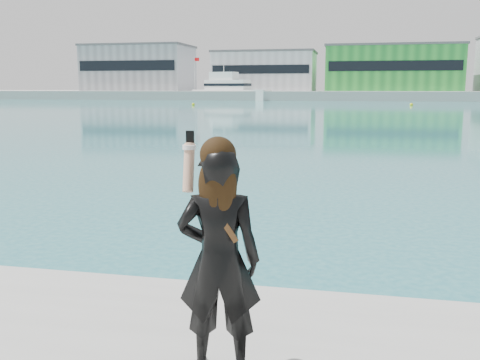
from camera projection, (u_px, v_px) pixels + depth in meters
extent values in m
cube|color=#9E9E99|center=(356.00, 95.00, 129.55)|extent=(320.00, 40.00, 2.00)
cube|color=gray|center=(139.00, 69.00, 137.92)|extent=(26.00, 16.00, 11.00)
cube|color=black|center=(126.00, 66.00, 130.03)|extent=(24.70, 0.20, 2.42)
cube|color=#59595B|center=(139.00, 46.00, 136.94)|extent=(26.52, 16.32, 0.50)
cube|color=silver|center=(265.00, 72.00, 131.24)|extent=(24.00, 15.00, 9.00)
cube|color=black|center=(260.00, 69.00, 123.85)|extent=(22.80, 0.20, 1.98)
cube|color=#59595B|center=(265.00, 52.00, 130.43)|extent=(24.48, 15.30, 0.50)
cube|color=green|center=(392.00, 69.00, 124.93)|extent=(30.00, 16.00, 10.00)
cube|color=black|center=(394.00, 66.00, 117.05)|extent=(28.50, 0.20, 2.20)
cube|color=#59595B|center=(393.00, 46.00, 124.04)|extent=(30.60, 16.32, 0.50)
cylinder|color=silver|center=(195.00, 74.00, 127.91)|extent=(0.16, 0.16, 8.00)
cube|color=red|center=(197.00, 59.00, 127.20)|extent=(1.20, 0.04, 0.80)
cylinder|color=silver|center=(461.00, 72.00, 115.46)|extent=(0.16, 0.16, 8.00)
cube|color=red|center=(465.00, 56.00, 114.75)|extent=(1.20, 0.04, 0.80)
cube|color=white|center=(232.00, 95.00, 119.74)|extent=(18.12, 8.76, 2.33)
cube|color=white|center=(228.00, 85.00, 119.77)|extent=(10.39, 6.21, 2.14)
cube|color=white|center=(224.00, 76.00, 119.85)|extent=(6.43, 4.56, 1.75)
cube|color=black|center=(228.00, 85.00, 119.77)|extent=(10.60, 6.35, 0.58)
cylinder|color=silver|center=(224.00, 68.00, 119.53)|extent=(0.16, 0.16, 1.94)
sphere|color=#ECEA0C|center=(193.00, 105.00, 84.67)|extent=(0.50, 0.50, 0.50)
sphere|color=#ECEA0C|center=(411.00, 106.00, 83.48)|extent=(0.50, 0.50, 0.50)
imported|color=black|center=(219.00, 261.00, 3.76)|extent=(0.64, 0.47, 1.62)
sphere|color=black|center=(218.00, 155.00, 3.61)|extent=(0.25, 0.25, 0.25)
ellipsoid|color=black|center=(217.00, 186.00, 3.59)|extent=(0.27, 0.14, 0.43)
cylinder|color=tan|center=(189.00, 168.00, 3.76)|extent=(0.10, 0.20, 0.35)
cylinder|color=white|center=(189.00, 147.00, 3.77)|extent=(0.10, 0.10, 0.03)
cube|color=black|center=(190.00, 139.00, 3.80)|extent=(0.06, 0.02, 0.12)
cube|color=#4C2D14|center=(222.00, 219.00, 3.62)|extent=(0.23, 0.05, 0.33)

